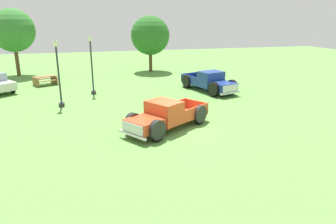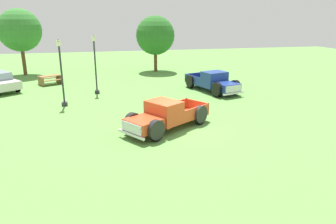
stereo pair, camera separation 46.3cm
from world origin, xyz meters
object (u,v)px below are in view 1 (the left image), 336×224
at_px(pickup_truck_behind_left, 211,82).
at_px(picnic_table, 45,79).
at_px(oak_tree_west, 13,31).
at_px(lamp_post_far, 92,64).
at_px(lamp_post_near, 58,72).
at_px(pickup_truck_foreground, 163,117).
at_px(oak_tree_east, 150,36).

distance_m(pickup_truck_behind_left, picnic_table, 14.32).
height_order(pickup_truck_behind_left, oak_tree_west, oak_tree_west).
bearing_deg(lamp_post_far, lamp_post_near, -125.42).
relative_size(pickup_truck_foreground, lamp_post_far, 1.18).
height_order(lamp_post_near, lamp_post_far, lamp_post_far).
relative_size(pickup_truck_foreground, picnic_table, 2.30).
bearing_deg(oak_tree_west, picnic_table, -60.98).
distance_m(lamp_post_near, oak_tree_west, 14.01).
bearing_deg(lamp_post_near, pickup_truck_behind_left, 7.31).
relative_size(oak_tree_east, oak_tree_west, 0.90).
relative_size(pickup_truck_behind_left, lamp_post_far, 1.26).
height_order(picnic_table, oak_tree_east, oak_tree_east).
distance_m(lamp_post_far, oak_tree_east, 11.21).
distance_m(picnic_table, oak_tree_east, 11.80).
distance_m(picnic_table, oak_tree_west, 7.36).
height_order(pickup_truck_foreground, oak_tree_west, oak_tree_west).
bearing_deg(lamp_post_near, pickup_truck_foreground, -48.44).
distance_m(lamp_post_far, oak_tree_west, 12.30).
distance_m(pickup_truck_behind_left, oak_tree_west, 20.04).
height_order(pickup_truck_behind_left, lamp_post_far, lamp_post_far).
height_order(pickup_truck_behind_left, picnic_table, pickup_truck_behind_left).
bearing_deg(picnic_table, pickup_truck_behind_left, -25.33).
xyz_separation_m(lamp_post_far, oak_tree_east, (6.43, 9.07, 1.49)).
relative_size(pickup_truck_behind_left, lamp_post_near, 1.28).
xyz_separation_m(picnic_table, oak_tree_east, (10.36, 4.58, 3.31)).
bearing_deg(lamp_post_far, oak_tree_west, 124.97).
bearing_deg(oak_tree_west, lamp_post_far, -55.03).
bearing_deg(picnic_table, lamp_post_near, -77.02).
bearing_deg(lamp_post_far, picnic_table, 131.18).
xyz_separation_m(pickup_truck_foreground, lamp_post_near, (-5.38, 6.07, 1.54)).
bearing_deg(oak_tree_east, pickup_truck_behind_left, -76.43).
xyz_separation_m(pickup_truck_behind_left, oak_tree_east, (-2.58, 10.70, 3.04)).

